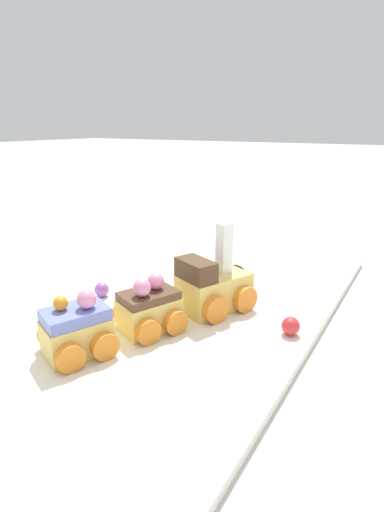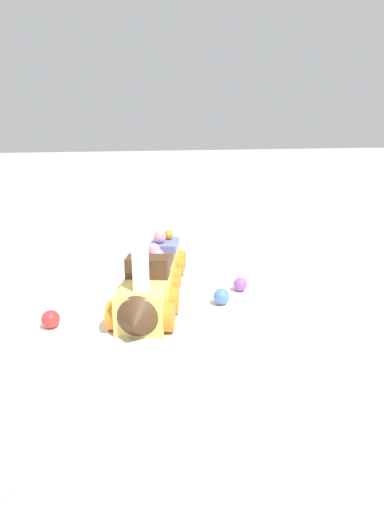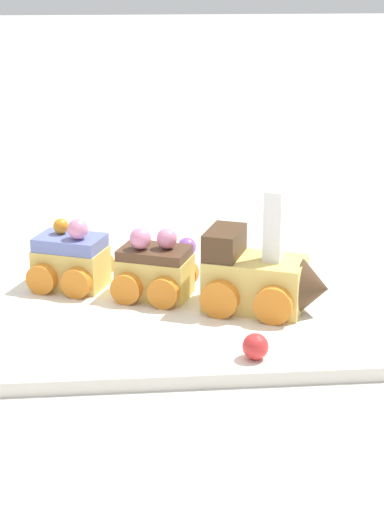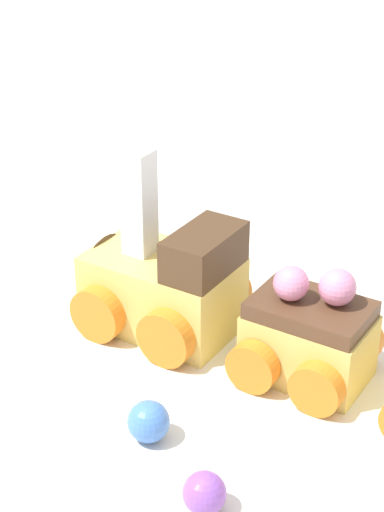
% 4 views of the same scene
% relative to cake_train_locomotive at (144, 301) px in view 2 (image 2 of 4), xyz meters
% --- Properties ---
extents(ground_plane, '(10.00, 10.00, 0.00)m').
position_rel_cake_train_locomotive_xyz_m(ground_plane, '(-0.07, 0.05, -0.04)').
color(ground_plane, beige).
extents(display_board, '(0.75, 0.37, 0.01)m').
position_rel_cake_train_locomotive_xyz_m(display_board, '(-0.07, 0.05, -0.04)').
color(display_board, white).
rests_on(display_board, ground_plane).
extents(cake_train_locomotive, '(0.13, 0.10, 0.11)m').
position_rel_cake_train_locomotive_xyz_m(cake_train_locomotive, '(0.00, 0.00, 0.00)').
color(cake_train_locomotive, '#EACC66').
rests_on(cake_train_locomotive, display_board).
extents(cake_car_chocolate, '(0.09, 0.09, 0.07)m').
position_rel_cake_train_locomotive_xyz_m(cake_car_chocolate, '(-0.10, 0.04, -0.00)').
color(cake_car_chocolate, '#EACC66').
rests_on(cake_car_chocolate, display_board).
extents(cake_car_blueberry, '(0.09, 0.09, 0.07)m').
position_rel_cake_train_locomotive_xyz_m(cake_car_blueberry, '(-0.18, 0.07, -0.00)').
color(cake_car_blueberry, '#EACC66').
rests_on(cake_car_blueberry, display_board).
extents(gumball_purple, '(0.02, 0.02, 0.02)m').
position_rel_cake_train_locomotive_xyz_m(gumball_purple, '(-0.06, 0.16, -0.02)').
color(gumball_purple, '#9956C6').
rests_on(gumball_purple, display_board).
extents(gumball_blue, '(0.02, 0.02, 0.02)m').
position_rel_cake_train_locomotive_xyz_m(gumball_blue, '(-0.02, 0.11, -0.02)').
color(gumball_blue, '#4C84E0').
rests_on(gumball_blue, display_board).
extents(gumball_red, '(0.02, 0.02, 0.02)m').
position_rel_cake_train_locomotive_xyz_m(gumball_red, '(-0.02, -0.11, -0.02)').
color(gumball_red, red).
rests_on(gumball_red, display_board).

